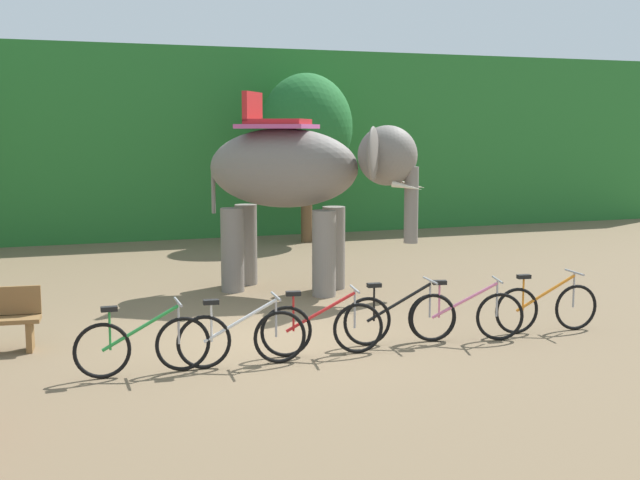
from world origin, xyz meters
The scene contains 10 objects.
ground_plane centered at (0.00, 0.00, 0.00)m, with size 80.00×80.00×0.00m, color brown.
foliage_hedge centered at (0.00, 14.56, 2.69)m, with size 36.00×6.00×5.38m, color #28702D.
tree_left centered at (3.97, 9.86, 3.12)m, with size 2.51×2.51×4.59m.
elephant centered at (1.60, 3.35, 2.20)m, with size 3.97×3.35×3.78m.
bike_green centered at (-2.02, -1.15, 0.39)m, with size 1.71×0.52×0.92m.
bike_white centered at (-0.75, -1.20, 0.39)m, with size 1.71×0.52×0.92m.
bike_red centered at (0.41, -1.07, 0.39)m, with size 1.69×0.52×0.92m.
bike_black centered at (1.68, -0.87, 0.39)m, with size 1.71×0.52×0.92m.
bike_pink centered at (2.65, -1.07, 0.39)m, with size 1.65×0.65×0.92m.
bike_orange centered at (4.08, -1.01, 0.39)m, with size 1.71×0.52×0.92m.
Camera 1 is at (-3.36, -11.33, 3.06)m, focal length 46.07 mm.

